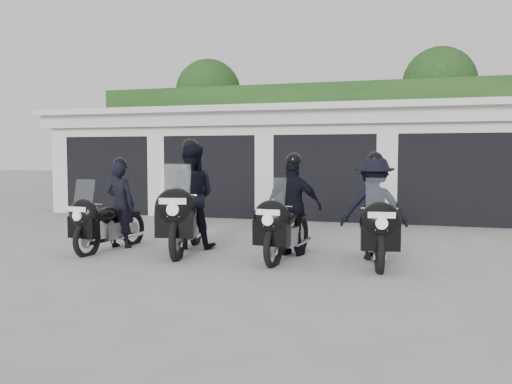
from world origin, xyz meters
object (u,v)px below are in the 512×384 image
(police_bike_c, at_px, (290,212))
(police_bike_d, at_px, (375,213))
(police_bike_a, at_px, (111,212))
(police_bike_b, at_px, (188,202))

(police_bike_c, bearing_deg, police_bike_d, 7.46)
(police_bike_a, height_order, police_bike_c, police_bike_c)
(police_bike_c, xyz_separation_m, police_bike_d, (1.37, 0.04, 0.01))
(police_bike_a, distance_m, police_bike_c, 3.22)
(police_bike_b, xyz_separation_m, police_bike_c, (1.89, -0.14, -0.11))
(police_bike_b, xyz_separation_m, police_bike_d, (3.26, -0.10, -0.09))
(police_bike_b, distance_m, police_bike_c, 1.89)
(police_bike_c, bearing_deg, police_bike_a, -170.20)
(police_bike_b, height_order, police_bike_d, police_bike_b)
(police_bike_b, relative_size, police_bike_d, 1.13)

